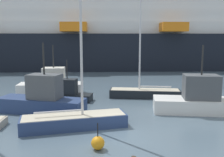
# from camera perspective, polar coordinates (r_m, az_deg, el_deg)

# --- Properties ---
(ground_plane) EXTENTS (600.00, 600.00, 0.00)m
(ground_plane) POSITION_cam_1_polar(r_m,az_deg,el_deg) (17.14, 2.59, -12.62)
(ground_plane) COLOR slate
(sailboat_0) EXTENTS (7.61, 3.27, 13.75)m
(sailboat_0) POSITION_cam_1_polar(r_m,az_deg,el_deg) (18.59, -8.34, -8.77)
(sailboat_0) COLOR navy
(sailboat_0) RESTS_ON ground_plane
(sailboat_3) EXTENTS (7.66, 3.04, 11.26)m
(sailboat_3) POSITION_cam_1_polar(r_m,az_deg,el_deg) (27.80, 7.26, -2.99)
(sailboat_3) COLOR black
(sailboat_3) RESTS_ON ground_plane
(fishing_boat_0) EXTENTS (5.69, 2.69, 4.15)m
(fishing_boat_0) POSITION_cam_1_polar(r_m,az_deg,el_deg) (26.58, -10.19, -3.26)
(fishing_boat_0) COLOR black
(fishing_boat_0) RESTS_ON ground_plane
(fishing_boat_1) EXTENTS (7.47, 3.76, 5.74)m
(fishing_boat_1) POSITION_cam_1_polar(r_m,az_deg,el_deg) (23.20, 18.42, -4.34)
(fishing_boat_1) COLOR white
(fishing_boat_1) RESTS_ON ground_plane
(fishing_boat_2) EXTENTS (7.18, 2.49, 5.56)m
(fishing_boat_2) POSITION_cam_1_polar(r_m,az_deg,el_deg) (29.88, -13.20, -1.46)
(fishing_boat_2) COLOR white
(fishing_boat_2) RESTS_ON ground_plane
(fishing_boat_3) EXTENTS (7.81, 4.36, 5.94)m
(fishing_boat_3) POSITION_cam_1_polar(r_m,az_deg,el_deg) (22.67, -15.16, -4.53)
(fishing_boat_3) COLOR navy
(fishing_boat_3) RESTS_ON ground_plane
(channel_buoy_0) EXTENTS (0.55, 0.55, 1.55)m
(channel_buoy_0) POSITION_cam_1_polar(r_m,az_deg,el_deg) (36.11, 22.59, -1.37)
(channel_buoy_0) COLOR orange
(channel_buoy_0) RESTS_ON ground_plane
(channel_buoy_1) EXTENTS (0.77, 0.77, 1.57)m
(channel_buoy_1) POSITION_cam_1_polar(r_m,az_deg,el_deg) (15.10, -3.16, -14.07)
(channel_buoy_1) COLOR orange
(channel_buoy_1) RESTS_ON ground_plane
(cruise_ship) EXTENTS (131.35, 23.54, 23.16)m
(cruise_ship) POSITION_cam_1_polar(r_m,az_deg,el_deg) (58.96, 10.72, 9.82)
(cruise_ship) COLOR black
(cruise_ship) RESTS_ON ground_plane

